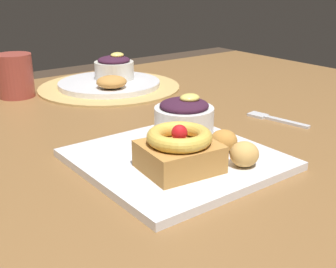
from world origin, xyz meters
name	(u,v)px	position (x,y,z in m)	size (l,w,h in m)	color
dining_table	(146,178)	(0.00, 0.00, 0.65)	(1.55, 1.08, 0.73)	brown
woven_placemat	(110,87)	(0.13, 0.34, 0.73)	(0.34, 0.34, 0.01)	tan
front_plate	(176,159)	(-0.03, -0.12, 0.74)	(0.27, 0.27, 0.01)	white
cake_slice	(179,150)	(-0.05, -0.16, 0.77)	(0.11, 0.10, 0.06)	#B77F3D
berry_ramekin	(184,118)	(0.04, -0.06, 0.77)	(0.10, 0.10, 0.07)	white
fritter_front	(244,154)	(0.03, -0.20, 0.76)	(0.04, 0.04, 0.04)	tan
fritter_middle	(224,140)	(0.04, -0.15, 0.76)	(0.04, 0.04, 0.03)	#BC7F38
back_plate	(109,84)	(0.13, 0.34, 0.74)	(0.25, 0.25, 0.01)	white
back_ramekin	(114,68)	(0.15, 0.35, 0.78)	(0.10, 0.10, 0.07)	silver
back_pastry	(112,82)	(0.10, 0.28, 0.76)	(0.07, 0.07, 0.03)	#B77F3D
fork	(273,119)	(0.25, -0.07, 0.73)	(0.04, 0.13, 0.00)	silver
coffee_mug	(15,76)	(-0.08, 0.39, 0.78)	(0.08, 0.08, 0.10)	#993D33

